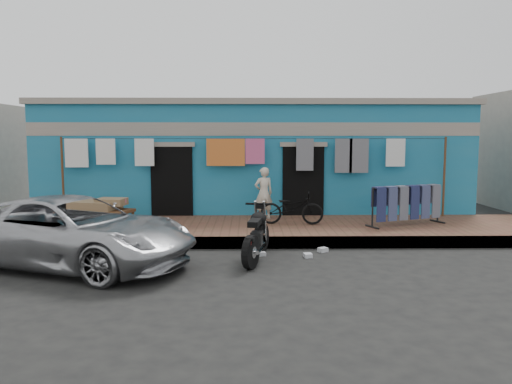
# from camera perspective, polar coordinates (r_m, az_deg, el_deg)

# --- Properties ---
(ground) EXTENTS (80.00, 80.00, 0.00)m
(ground) POSITION_cam_1_polar(r_m,az_deg,el_deg) (9.07, 0.20, -8.63)
(ground) COLOR black
(ground) RESTS_ON ground
(sidewalk) EXTENTS (28.00, 3.00, 0.25)m
(sidewalk) POSITION_cam_1_polar(r_m,az_deg,el_deg) (11.97, -0.08, -4.36)
(sidewalk) COLOR brown
(sidewalk) RESTS_ON ground
(curb) EXTENTS (28.00, 0.10, 0.25)m
(curb) POSITION_cam_1_polar(r_m,az_deg,el_deg) (10.55, 0.04, -5.81)
(curb) COLOR gray
(curb) RESTS_ON ground
(building) EXTENTS (12.20, 5.20, 3.36)m
(building) POSITION_cam_1_polar(r_m,az_deg,el_deg) (15.76, -0.29, 3.91)
(building) COLOR #1B6F97
(building) RESTS_ON ground
(clothesline) EXTENTS (10.06, 0.06, 2.10)m
(clothesline) POSITION_cam_1_polar(r_m,az_deg,el_deg) (13.02, -1.03, 4.02)
(clothesline) COLOR brown
(clothesline) RESTS_ON sidewalk
(car) EXTENTS (5.11, 3.61, 1.31)m
(car) POSITION_cam_1_polar(r_m,az_deg,el_deg) (9.62, -20.34, -4.15)
(car) COLOR #AEAFB3
(car) RESTS_ON ground
(seated_person) EXTENTS (0.55, 0.44, 1.33)m
(seated_person) POSITION_cam_1_polar(r_m,az_deg,el_deg) (12.75, 0.88, -0.13)
(seated_person) COLOR beige
(seated_person) RESTS_ON sidewalk
(bicycle) EXTENTS (1.55, 0.68, 0.97)m
(bicycle) POSITION_cam_1_polar(r_m,az_deg,el_deg) (12.00, 4.11, -1.40)
(bicycle) COLOR black
(bicycle) RESTS_ON sidewalk
(motorcycle) EXTENTS (1.11, 1.80, 1.04)m
(motorcycle) POSITION_cam_1_polar(r_m,az_deg,el_deg) (9.48, 0.04, -4.74)
(motorcycle) COLOR black
(motorcycle) RESTS_ON ground
(charpoy) EXTENTS (2.24, 1.81, 0.60)m
(charpoy) POSITION_cam_1_polar(r_m,az_deg,el_deg) (12.65, -17.72, -2.13)
(charpoy) COLOR brown
(charpoy) RESTS_ON sidewalk
(jeans_rack) EXTENTS (2.31, 1.81, 0.98)m
(jeans_rack) POSITION_cam_1_polar(r_m,az_deg,el_deg) (12.39, 16.81, -1.40)
(jeans_rack) COLOR black
(jeans_rack) RESTS_ON sidewalk
(litter_a) EXTENTS (0.20, 0.17, 0.08)m
(litter_a) POSITION_cam_1_polar(r_m,az_deg,el_deg) (9.93, 0.58, -7.09)
(litter_a) COLOR silver
(litter_a) RESTS_ON ground
(litter_b) EXTENTS (0.23, 0.21, 0.09)m
(litter_b) POSITION_cam_1_polar(r_m,az_deg,el_deg) (10.33, 7.64, -6.57)
(litter_b) COLOR silver
(litter_b) RESTS_ON ground
(litter_c) EXTENTS (0.17, 0.21, 0.08)m
(litter_c) POSITION_cam_1_polar(r_m,az_deg,el_deg) (9.87, 5.95, -7.21)
(litter_c) COLOR silver
(litter_c) RESTS_ON ground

